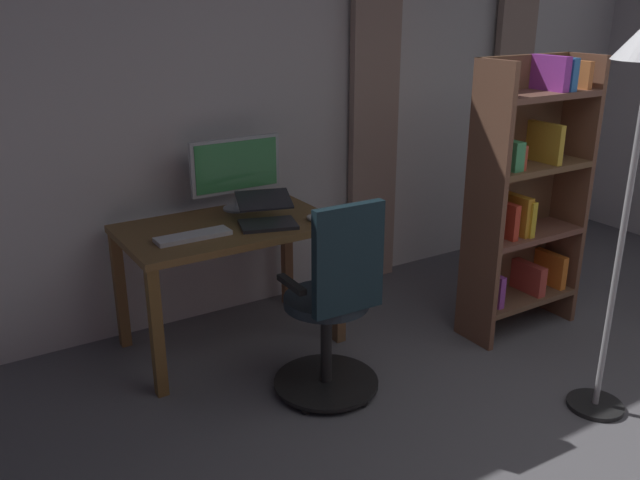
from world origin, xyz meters
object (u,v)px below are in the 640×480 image
at_px(desk, 228,242).
at_px(computer_keyboard, 193,236).
at_px(bookshelf, 523,196).
at_px(office_chair, 333,310).
at_px(computer_monitor, 236,168).
at_px(computer_mouse, 313,218).
at_px(laptop, 267,215).

distance_m(desk, computer_keyboard, 0.30).
bearing_deg(bookshelf, office_chair, 3.58).
bearing_deg(desk, computer_monitor, -126.81).
bearing_deg(computer_keyboard, bookshelf, 162.39).
distance_m(computer_monitor, computer_mouse, 0.57).
xyz_separation_m(desk, bookshelf, (-1.62, 0.71, 0.20)).
distance_m(office_chair, laptop, 0.76).
bearing_deg(computer_mouse, office_chair, 67.77).
distance_m(computer_monitor, bookshelf, 1.73).
height_order(office_chair, laptop, office_chair).
xyz_separation_m(computer_monitor, computer_keyboard, (0.43, 0.36, -0.24)).
distance_m(desk, computer_monitor, 0.47).
bearing_deg(computer_mouse, desk, -24.70).
bearing_deg(computer_monitor, bookshelf, 146.54).
height_order(computer_monitor, laptop, computer_monitor).
height_order(computer_monitor, bookshelf, bookshelf).
distance_m(laptop, computer_mouse, 0.27).
xyz_separation_m(office_chair, computer_monitor, (0.02, -1.04, 0.52)).
bearing_deg(bookshelf, desk, -23.71).
xyz_separation_m(desk, laptop, (-0.19, 0.11, 0.16)).
bearing_deg(computer_monitor, office_chair, 91.27).
bearing_deg(computer_keyboard, computer_monitor, -140.55).
distance_m(computer_monitor, computer_keyboard, 0.61).
distance_m(office_chair, computer_monitor, 1.16).
bearing_deg(computer_keyboard, laptop, -179.32).
bearing_deg(office_chair, laptop, 92.23).
distance_m(computer_keyboard, bookshelf, 1.97).
bearing_deg(computer_monitor, computer_mouse, 120.85).
bearing_deg(desk, laptop, 150.30).
xyz_separation_m(computer_keyboard, computer_mouse, (-0.70, 0.09, 0.01)).
bearing_deg(bookshelf, laptop, -22.84).
xyz_separation_m(office_chair, laptop, (0.01, -0.69, 0.32)).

